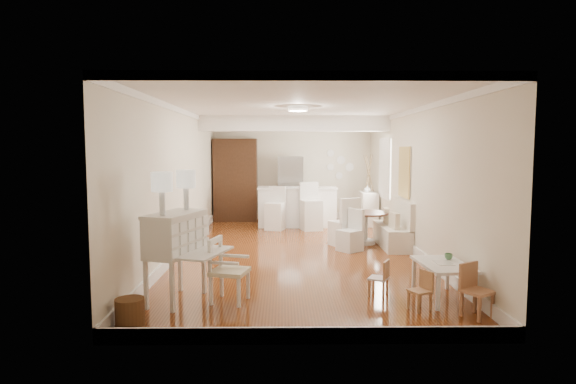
{
  "coord_description": "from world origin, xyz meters",
  "views": [
    {
      "loc": [
        -0.29,
        -9.33,
        2.03
      ],
      "look_at": [
        -0.17,
        0.3,
        1.16
      ],
      "focal_mm": 30.0,
      "sensor_mm": 36.0,
      "label": 1
    }
  ],
  "objects_px": {
    "secretary_bureau": "(176,257)",
    "kids_chair_b": "(378,278)",
    "bar_stool_left": "(275,208)",
    "pantry_cabinet": "(236,180)",
    "kids_chair_c": "(477,291)",
    "dining_table": "(365,228)",
    "gustavian_armchair": "(230,270)",
    "wicker_basket": "(130,313)",
    "slip_chair_near": "(350,230)",
    "kids_table": "(443,281)",
    "slip_chair_far": "(344,221)",
    "fridge": "(303,189)",
    "sideboard": "(368,209)",
    "kids_chair_a": "(420,290)",
    "breakfast_counter": "(297,207)",
    "bar_stool_right": "(311,206)"
  },
  "relations": [
    {
      "from": "kids_chair_b",
      "to": "sideboard",
      "type": "height_order",
      "value": "sideboard"
    },
    {
      "from": "bar_stool_right",
      "to": "pantry_cabinet",
      "type": "xyz_separation_m",
      "value": [
        -2.03,
        1.64,
        0.55
      ]
    },
    {
      "from": "kids_chair_c",
      "to": "slip_chair_far",
      "type": "relative_size",
      "value": 0.64
    },
    {
      "from": "kids_table",
      "to": "sideboard",
      "type": "xyz_separation_m",
      "value": [
        0.12,
        6.33,
        0.19
      ]
    },
    {
      "from": "secretary_bureau",
      "to": "pantry_cabinet",
      "type": "bearing_deg",
      "value": 107.31
    },
    {
      "from": "dining_table",
      "to": "slip_chair_far",
      "type": "xyz_separation_m",
      "value": [
        -0.47,
        -0.19,
        0.17
      ]
    },
    {
      "from": "slip_chair_far",
      "to": "pantry_cabinet",
      "type": "distance_m",
      "value": 4.47
    },
    {
      "from": "wicker_basket",
      "to": "slip_chair_far",
      "type": "height_order",
      "value": "slip_chair_far"
    },
    {
      "from": "slip_chair_near",
      "to": "bar_stool_right",
      "type": "relative_size",
      "value": 0.7
    },
    {
      "from": "slip_chair_far",
      "to": "sideboard",
      "type": "relative_size",
      "value": 1.11
    },
    {
      "from": "bar_stool_left",
      "to": "pantry_cabinet",
      "type": "relative_size",
      "value": 0.47
    },
    {
      "from": "slip_chair_far",
      "to": "fridge",
      "type": "xyz_separation_m",
      "value": [
        -0.7,
        3.54,
        0.39
      ]
    },
    {
      "from": "kids_chair_c",
      "to": "breakfast_counter",
      "type": "distance_m",
      "value": 7.09
    },
    {
      "from": "wicker_basket",
      "to": "sideboard",
      "type": "bearing_deg",
      "value": 61.11
    },
    {
      "from": "secretary_bureau",
      "to": "kids_chair_b",
      "type": "bearing_deg",
      "value": 22.01
    },
    {
      "from": "secretary_bureau",
      "to": "wicker_basket",
      "type": "relative_size",
      "value": 3.63
    },
    {
      "from": "kids_chair_b",
      "to": "slip_chair_far",
      "type": "bearing_deg",
      "value": -152.1
    },
    {
      "from": "dining_table",
      "to": "sideboard",
      "type": "xyz_separation_m",
      "value": [
        0.53,
        2.53,
        0.1
      ]
    },
    {
      "from": "kids_chair_b",
      "to": "dining_table",
      "type": "height_order",
      "value": "dining_table"
    },
    {
      "from": "wicker_basket",
      "to": "kids_chair_c",
      "type": "distance_m",
      "value": 4.1
    },
    {
      "from": "gustavian_armchair",
      "to": "wicker_basket",
      "type": "xyz_separation_m",
      "value": [
        -1.04,
        -0.89,
        -0.26
      ]
    },
    {
      "from": "pantry_cabinet",
      "to": "bar_stool_right",
      "type": "bearing_deg",
      "value": -38.94
    },
    {
      "from": "dining_table",
      "to": "slip_chair_near",
      "type": "bearing_deg",
      "value": -120.33
    },
    {
      "from": "secretary_bureau",
      "to": "kids_chair_a",
      "type": "xyz_separation_m",
      "value": [
        3.14,
        -0.4,
        -0.35
      ]
    },
    {
      "from": "kids_chair_a",
      "to": "kids_chair_b",
      "type": "relative_size",
      "value": 0.98
    },
    {
      "from": "gustavian_armchair",
      "to": "slip_chair_far",
      "type": "distance_m",
      "value": 4.19
    },
    {
      "from": "fridge",
      "to": "slip_chair_near",
      "type": "bearing_deg",
      "value": -79.54
    },
    {
      "from": "secretary_bureau",
      "to": "kids_table",
      "type": "relative_size",
      "value": 1.21
    },
    {
      "from": "gustavian_armchair",
      "to": "kids_chair_a",
      "type": "distance_m",
      "value": 2.46
    },
    {
      "from": "kids_chair_a",
      "to": "bar_stool_left",
      "type": "xyz_separation_m",
      "value": [
        -1.91,
        6.04,
        0.29
      ]
    },
    {
      "from": "breakfast_counter",
      "to": "bar_stool_left",
      "type": "distance_m",
      "value": 0.75
    },
    {
      "from": "gustavian_armchair",
      "to": "fridge",
      "type": "distance_m",
      "value": 7.36
    },
    {
      "from": "slip_chair_near",
      "to": "dining_table",
      "type": "bearing_deg",
      "value": 111.07
    },
    {
      "from": "gustavian_armchair",
      "to": "bar_stool_right",
      "type": "xyz_separation_m",
      "value": [
        1.42,
        5.62,
        0.17
      ]
    },
    {
      "from": "kids_chair_a",
      "to": "pantry_cabinet",
      "type": "height_order",
      "value": "pantry_cabinet"
    },
    {
      "from": "secretary_bureau",
      "to": "fridge",
      "type": "xyz_separation_m",
      "value": [
        2.0,
        7.2,
        0.3
      ]
    },
    {
      "from": "bar_stool_left",
      "to": "fridge",
      "type": "distance_m",
      "value": 1.76
    },
    {
      "from": "kids_chair_a",
      "to": "breakfast_counter",
      "type": "distance_m",
      "value": 6.68
    },
    {
      "from": "kids_chair_c",
      "to": "bar_stool_left",
      "type": "relative_size",
      "value": 0.61
    },
    {
      "from": "secretary_bureau",
      "to": "wicker_basket",
      "type": "bearing_deg",
      "value": -91.4
    },
    {
      "from": "kids_chair_b",
      "to": "bar_stool_left",
      "type": "xyz_separation_m",
      "value": [
        -1.5,
        5.46,
        0.28
      ]
    },
    {
      "from": "kids_chair_c",
      "to": "breakfast_counter",
      "type": "relative_size",
      "value": 0.32
    },
    {
      "from": "kids_chair_c",
      "to": "dining_table",
      "type": "distance_m",
      "value": 4.54
    },
    {
      "from": "wicker_basket",
      "to": "bar_stool_left",
      "type": "relative_size",
      "value": 0.31
    },
    {
      "from": "dining_table",
      "to": "bar_stool_left",
      "type": "relative_size",
      "value": 0.92
    },
    {
      "from": "dining_table",
      "to": "kids_table",
      "type": "bearing_deg",
      "value": -83.83
    },
    {
      "from": "slip_chair_near",
      "to": "breakfast_counter",
      "type": "distance_m",
      "value": 3.17
    },
    {
      "from": "slip_chair_far",
      "to": "bar_stool_left",
      "type": "height_order",
      "value": "bar_stool_left"
    },
    {
      "from": "slip_chair_near",
      "to": "slip_chair_far",
      "type": "xyz_separation_m",
      "value": [
        -0.05,
        0.53,
        0.1
      ]
    },
    {
      "from": "bar_stool_left",
      "to": "gustavian_armchair",
      "type": "bearing_deg",
      "value": -78.2
    }
  ]
}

